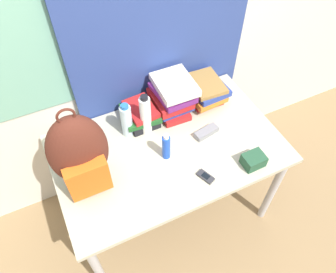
# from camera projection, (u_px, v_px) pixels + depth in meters

# --- Properties ---
(ground_plane) EXTENTS (12.00, 12.00, 0.00)m
(ground_plane) POSITION_uv_depth(u_px,v_px,m) (193.00, 255.00, 2.26)
(ground_plane) COLOR #8C704C
(wall_back) EXTENTS (6.00, 0.06, 2.50)m
(wall_back) POSITION_uv_depth(u_px,v_px,m) (129.00, 29.00, 1.80)
(wall_back) COLOR silver
(wall_back) RESTS_ON ground_plane
(curtain_blue) EXTENTS (1.12, 0.04, 2.50)m
(curtain_blue) POSITION_uv_depth(u_px,v_px,m) (161.00, 26.00, 1.81)
(curtain_blue) COLOR navy
(curtain_blue) RESTS_ON ground_plane
(desk) EXTENTS (1.32, 0.82, 0.75)m
(desk) POSITION_uv_depth(u_px,v_px,m) (168.00, 156.00, 1.97)
(desk) COLOR #B7B299
(desk) RESTS_ON ground_plane
(backpack) EXTENTS (0.30, 0.24, 0.53)m
(backpack) POSITION_uv_depth(u_px,v_px,m) (79.00, 154.00, 1.60)
(backpack) COLOR #512319
(backpack) RESTS_ON desk
(book_stack_left) EXTENTS (0.22, 0.24, 0.12)m
(book_stack_left) POSITION_uv_depth(u_px,v_px,m) (141.00, 115.00, 1.99)
(book_stack_left) COLOR black
(book_stack_left) RESTS_ON desk
(book_stack_center) EXTENTS (0.24, 0.27, 0.24)m
(book_stack_center) POSITION_uv_depth(u_px,v_px,m) (172.00, 96.00, 2.00)
(book_stack_center) COLOR red
(book_stack_center) RESTS_ON desk
(book_stack_right) EXTENTS (0.24, 0.29, 0.15)m
(book_stack_right) POSITION_uv_depth(u_px,v_px,m) (205.00, 90.00, 2.10)
(book_stack_right) COLOR red
(book_stack_right) RESTS_ON desk
(water_bottle) EXTENTS (0.07, 0.07, 0.24)m
(water_bottle) POSITION_uv_depth(u_px,v_px,m) (127.00, 121.00, 1.89)
(water_bottle) COLOR silver
(water_bottle) RESTS_ON desk
(sports_bottle) EXTENTS (0.06, 0.06, 0.29)m
(sports_bottle) POSITION_uv_depth(u_px,v_px,m) (146.00, 115.00, 1.88)
(sports_bottle) COLOR white
(sports_bottle) RESTS_ON desk
(sunscreen_bottle) EXTENTS (0.05, 0.05, 0.19)m
(sunscreen_bottle) POSITION_uv_depth(u_px,v_px,m) (166.00, 147.00, 1.80)
(sunscreen_bottle) COLOR blue
(sunscreen_bottle) RESTS_ON desk
(cell_phone) EXTENTS (0.08, 0.11, 0.02)m
(cell_phone) POSITION_uv_depth(u_px,v_px,m) (206.00, 177.00, 1.77)
(cell_phone) COLOR #2D2D33
(cell_phone) RESTS_ON desk
(sunglasses_case) EXTENTS (0.16, 0.08, 0.04)m
(sunglasses_case) POSITION_uv_depth(u_px,v_px,m) (206.00, 132.00, 1.96)
(sunglasses_case) COLOR gray
(sunglasses_case) RESTS_ON desk
(camera_pouch) EXTENTS (0.12, 0.10, 0.07)m
(camera_pouch) POSITION_uv_depth(u_px,v_px,m) (253.00, 160.00, 1.81)
(camera_pouch) COLOR #234C33
(camera_pouch) RESTS_ON desk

